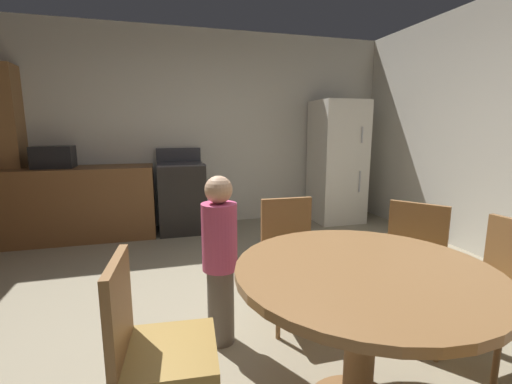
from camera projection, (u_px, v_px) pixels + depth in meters
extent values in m
plane|color=gray|center=(254.00, 326.00, 2.44)|extent=(14.00, 14.00, 0.00)
cube|color=beige|center=(200.00, 130.00, 4.94)|extent=(5.77, 0.12, 2.70)
cube|color=brown|center=(73.00, 204.00, 4.29)|extent=(1.92, 0.60, 0.90)
cube|color=olive|center=(4.00, 155.00, 4.16)|extent=(0.44, 0.36, 2.10)
cube|color=black|center=(182.00, 198.00, 4.64)|extent=(0.60, 0.60, 0.90)
cube|color=#38383D|center=(180.00, 164.00, 4.56)|extent=(0.60, 0.60, 0.02)
cube|color=#38383D|center=(179.00, 155.00, 4.81)|extent=(0.60, 0.04, 0.18)
cube|color=silver|center=(337.00, 162.00, 5.12)|extent=(0.68, 0.66, 1.76)
cylinder|color=#B2B2B7|center=(362.00, 135.00, 4.78)|extent=(0.02, 0.02, 0.22)
cylinder|color=#B2B2B7|center=(360.00, 182.00, 4.89)|extent=(0.02, 0.02, 0.30)
cube|color=black|center=(54.00, 157.00, 4.14)|extent=(0.44, 0.32, 0.26)
cylinder|color=olive|center=(360.00, 348.00, 1.62)|extent=(0.14, 0.14, 0.72)
cylinder|color=olive|center=(364.00, 271.00, 1.55)|extent=(1.16, 1.16, 0.04)
cylinder|color=olive|center=(496.00, 364.00, 1.73)|extent=(0.03, 0.03, 0.43)
cylinder|color=olive|center=(439.00, 328.00, 2.04)|extent=(0.03, 0.03, 0.43)
cylinder|color=olive|center=(480.00, 317.00, 2.16)|extent=(0.03, 0.03, 0.43)
cube|color=#A37F3D|center=(492.00, 299.00, 1.90)|extent=(0.43, 0.43, 0.05)
cylinder|color=olive|center=(428.00, 323.00, 2.09)|extent=(0.03, 0.03, 0.43)
cylinder|color=olive|center=(371.00, 306.00, 2.29)|extent=(0.03, 0.03, 0.43)
cylinder|color=olive|center=(438.00, 301.00, 2.36)|extent=(0.03, 0.03, 0.43)
cylinder|color=olive|center=(387.00, 287.00, 2.56)|extent=(0.03, 0.03, 0.43)
cube|color=#A37F3D|center=(408.00, 270.00, 2.29)|extent=(0.56, 0.56, 0.05)
cube|color=olive|center=(417.00, 233.00, 2.39)|extent=(0.26, 0.32, 0.42)
cylinder|color=olive|center=(326.00, 302.00, 2.35)|extent=(0.03, 0.03, 0.43)
cylinder|color=olive|center=(278.00, 308.00, 2.27)|extent=(0.03, 0.03, 0.43)
cylinder|color=olive|center=(307.00, 281.00, 2.67)|extent=(0.03, 0.03, 0.43)
cylinder|color=olive|center=(264.00, 286.00, 2.59)|extent=(0.03, 0.03, 0.43)
cube|color=#A37F3D|center=(294.00, 262.00, 2.43)|extent=(0.41, 0.41, 0.05)
cube|color=olive|center=(286.00, 226.00, 2.56)|extent=(0.38, 0.04, 0.42)
cylinder|color=olive|center=(208.00, 371.00, 1.68)|extent=(0.03, 0.03, 0.43)
cylinder|color=olive|center=(135.00, 380.00, 1.62)|extent=(0.03, 0.03, 0.43)
cube|color=#A37F3D|center=(168.00, 353.00, 1.44)|extent=(0.43, 0.43, 0.05)
cube|color=olive|center=(119.00, 311.00, 1.37)|extent=(0.07, 0.38, 0.42)
cylinder|color=#665B51|center=(221.00, 305.00, 2.23)|extent=(0.17, 0.17, 0.50)
cylinder|color=#D14C7A|center=(219.00, 237.00, 2.15)|extent=(0.31, 0.31, 0.42)
sphere|color=#D6A884|center=(219.00, 190.00, 2.09)|extent=(0.17, 0.17, 0.17)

